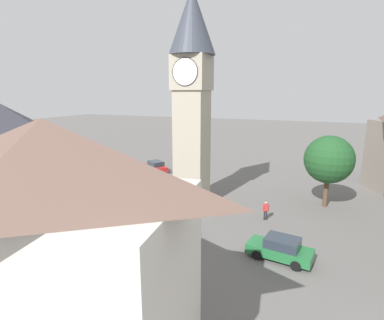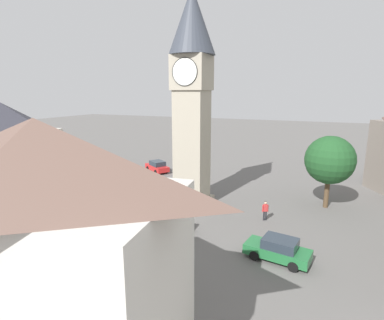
% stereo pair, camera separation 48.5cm
% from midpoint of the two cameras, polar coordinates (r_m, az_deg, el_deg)
% --- Properties ---
extents(ground_plane, '(200.00, 200.00, 0.00)m').
position_cam_midpoint_polar(ground_plane, '(30.38, 0.46, -8.09)').
color(ground_plane, '#605E5B').
extents(clock_tower, '(4.18, 4.18, 19.81)m').
position_cam_midpoint_polar(clock_tower, '(28.48, 0.50, 14.25)').
color(clock_tower, gray).
rests_on(clock_tower, ground).
extents(car_blue_kerb, '(4.38, 3.66, 1.53)m').
position_cam_midpoint_polar(car_blue_kerb, '(42.33, -6.19, -1.18)').
color(car_blue_kerb, red).
rests_on(car_blue_kerb, ground).
extents(car_silver_kerb, '(4.25, 2.05, 1.53)m').
position_cam_midpoint_polar(car_silver_kerb, '(24.74, -4.44, -11.15)').
color(car_silver_kerb, black).
rests_on(car_silver_kerb, ground).
extents(car_red_corner, '(4.34, 2.30, 1.53)m').
position_cam_midpoint_polar(car_red_corner, '(21.33, 16.38, -15.69)').
color(car_red_corner, '#236B38').
rests_on(car_red_corner, ground).
extents(car_white_side, '(4.45, 2.89, 1.53)m').
position_cam_midpoint_polar(car_white_side, '(28.88, -13.62, -7.96)').
color(car_white_side, '#236B38').
rests_on(car_white_side, ground).
extents(pedestrian, '(0.48, 0.38, 1.69)m').
position_cam_midpoint_polar(pedestrian, '(27.00, 14.01, -8.87)').
color(pedestrian, black).
rests_on(pedestrian, ground).
extents(tree, '(4.48, 4.48, 6.84)m').
position_cam_midpoint_polar(tree, '(30.97, 24.72, -0.03)').
color(tree, brown).
rests_on(tree, ground).
extents(building_shop_left, '(10.97, 7.19, 9.79)m').
position_cam_midpoint_polar(building_shop_left, '(12.99, -24.43, -14.48)').
color(building_shop_left, beige).
rests_on(building_shop_left, ground).
extents(building_corner_back, '(10.32, 12.76, 9.81)m').
position_cam_midpoint_polar(building_corner_back, '(36.41, -31.23, 1.70)').
color(building_corner_back, silver).
rests_on(building_corner_back, ground).
extents(road_sign, '(0.60, 0.07, 2.80)m').
position_cam_midpoint_polar(road_sign, '(35.97, -0.75, -1.67)').
color(road_sign, gray).
rests_on(road_sign, ground).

